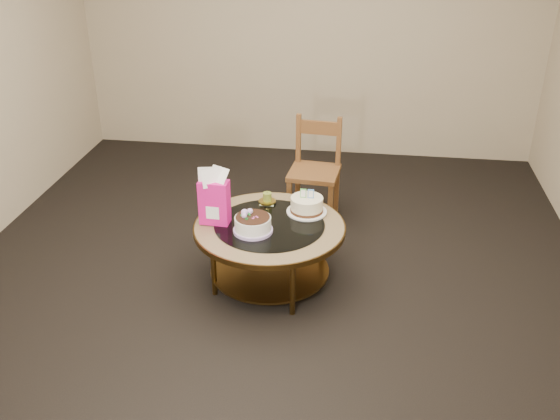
# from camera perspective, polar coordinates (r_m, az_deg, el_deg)

# --- Properties ---
(ground) EXTENTS (5.00, 5.00, 0.00)m
(ground) POSITION_cam_1_polar(r_m,az_deg,el_deg) (4.40, -0.92, -6.54)
(ground) COLOR black
(ground) RESTS_ON ground
(room_walls) EXTENTS (4.52, 5.02, 2.61)m
(room_walls) POSITION_cam_1_polar(r_m,az_deg,el_deg) (3.76, -1.10, 13.36)
(room_walls) COLOR tan
(room_walls) RESTS_ON ground
(coffee_table) EXTENTS (1.02, 1.02, 0.46)m
(coffee_table) POSITION_cam_1_polar(r_m,az_deg,el_deg) (4.20, -0.96, -2.25)
(coffee_table) COLOR brown
(coffee_table) RESTS_ON ground
(decorated_cake) EXTENTS (0.26, 0.26, 0.15)m
(decorated_cake) POSITION_cam_1_polar(r_m,az_deg,el_deg) (4.05, -2.51, -1.37)
(decorated_cake) COLOR #BD9CDD
(decorated_cake) RESTS_ON coffee_table
(cream_cake) EXTENTS (0.28, 0.28, 0.18)m
(cream_cake) POSITION_cam_1_polar(r_m,az_deg,el_deg) (4.29, 2.47, 0.44)
(cream_cake) COLOR white
(cream_cake) RESTS_ON coffee_table
(gift_bag) EXTENTS (0.20, 0.15, 0.39)m
(gift_bag) POSITION_cam_1_polar(r_m,az_deg,el_deg) (4.11, -6.04, 1.24)
(gift_bag) COLOR #E71584
(gift_bag) RESTS_ON coffee_table
(pillar_candle) EXTENTS (0.12, 0.12, 0.09)m
(pillar_candle) POSITION_cam_1_polar(r_m,az_deg,el_deg) (4.42, -1.17, 0.97)
(pillar_candle) COLOR #D9CC59
(pillar_candle) RESTS_ON coffee_table
(dining_chair) EXTENTS (0.42, 0.42, 0.84)m
(dining_chair) POSITION_cam_1_polar(r_m,az_deg,el_deg) (5.06, 3.21, 3.70)
(dining_chair) COLOR brown
(dining_chair) RESTS_ON ground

